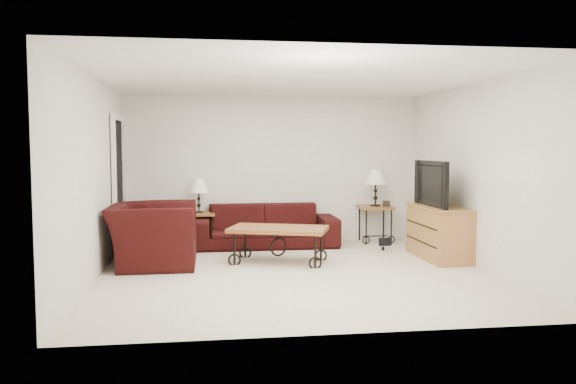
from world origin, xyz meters
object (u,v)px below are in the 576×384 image
object	(u,v)px
lamp_right	(376,188)
backpack	(383,239)
side_table_right	(375,224)
side_table_left	(199,229)
television	(438,183)
coffee_table	(279,245)
armchair	(153,235)
lamp_left	(199,196)
sofa	(265,226)
tv_stand	(439,232)

from	to	relation	value
lamp_right	backpack	size ratio (longest dim) A/B	1.63
backpack	side_table_right	bearing A→B (deg)	98.22
side_table_left	television	size ratio (longest dim) A/B	0.48
coffee_table	armchair	distance (m)	1.75
backpack	side_table_left	bearing A→B (deg)	-179.94
lamp_right	backpack	xyz separation A→B (m)	(-0.11, -0.82, -0.75)
coffee_table	lamp_right	bearing A→B (deg)	39.35
side_table_right	coffee_table	size ratio (longest dim) A/B	0.46
side_table_right	armchair	bearing A→B (deg)	-157.74
side_table_left	television	world-z (taller)	television
side_table_left	lamp_left	world-z (taller)	lamp_left
backpack	armchair	bearing A→B (deg)	-153.49
side_table_right	backpack	xyz separation A→B (m)	(-0.11, -0.82, -0.12)
sofa	lamp_left	world-z (taller)	lamp_left
side_table_right	armchair	distance (m)	3.89
side_table_right	sofa	bearing A→B (deg)	-174.65
lamp_left	television	distance (m)	3.82
side_table_left	lamp_left	distance (m)	0.56
side_table_right	lamp_left	bearing A→B (deg)	180.00
side_table_left	side_table_right	bearing A→B (deg)	0.00
sofa	armchair	world-z (taller)	armchair
side_table_right	lamp_right	world-z (taller)	lamp_right
sofa	tv_stand	world-z (taller)	tv_stand
lamp_right	armchair	size ratio (longest dim) A/B	0.48
side_table_left	tv_stand	size ratio (longest dim) A/B	0.43
side_table_right	armchair	size ratio (longest dim) A/B	0.48
lamp_left	armchair	distance (m)	1.64
lamp_left	side_table_left	bearing A→B (deg)	0.00
armchair	tv_stand	xyz separation A→B (m)	(4.11, -0.06, -0.04)
side_table_left	side_table_right	world-z (taller)	side_table_right
side_table_left	armchair	world-z (taller)	armchair
side_table_right	armchair	xyz separation A→B (m)	(-3.60, -1.47, 0.11)
side_table_left	backpack	size ratio (longest dim) A/B	1.45
backpack	lamp_left	bearing A→B (deg)	-179.94
armchair	backpack	bearing A→B (deg)	-79.36
coffee_table	armchair	size ratio (longest dim) A/B	1.03
side_table_right	tv_stand	xyz separation A→B (m)	(0.51, -1.53, 0.07)
side_table_right	lamp_right	distance (m)	0.63
side_table_right	armchair	world-z (taller)	armchair
side_table_right	coffee_table	world-z (taller)	side_table_right
coffee_table	tv_stand	distance (m)	2.37
armchair	television	world-z (taller)	television
tv_stand	backpack	world-z (taller)	tv_stand
side_table_right	coffee_table	distance (m)	2.41
side_table_right	tv_stand	world-z (taller)	tv_stand
lamp_right	coffee_table	bearing A→B (deg)	-140.65
lamp_left	coffee_table	bearing A→B (deg)	-53.34
lamp_right	tv_stand	xyz separation A→B (m)	(0.51, -1.53, -0.55)
armchair	television	xyz separation A→B (m)	(4.08, -0.06, 0.68)
lamp_left	television	world-z (taller)	television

